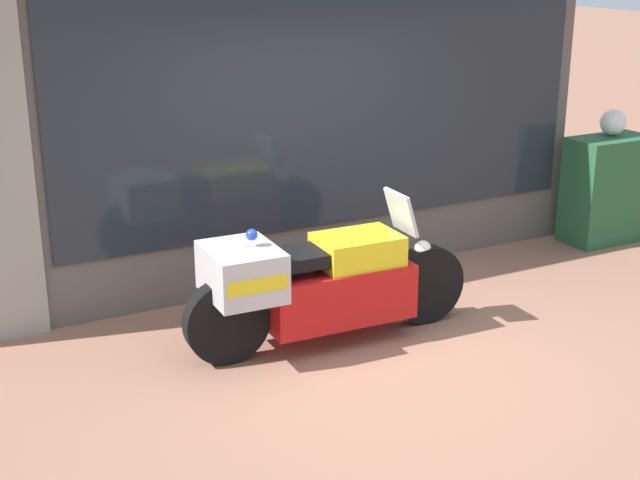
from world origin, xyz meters
name	(u,v)px	position (x,y,z in m)	size (l,w,h in m)	color
ground_plane	(394,358)	(0.00, 0.00, 0.00)	(60.00, 60.00, 0.00)	#8E604C
shop_building	(235,110)	(-0.45, 2.00, 1.66)	(6.48, 0.55, 3.31)	#56514C
window_display	(320,226)	(0.42, 2.03, 0.45)	(5.05, 0.30, 1.85)	slate
paramedic_motorcycle	(316,282)	(-0.41, 0.53, 0.53)	(2.45, 0.67, 1.18)	black
utility_cabinet	(607,189)	(3.56, 1.42, 0.56)	(0.90, 0.49, 1.13)	#235633
white_helmet	(613,122)	(3.63, 1.50, 1.27)	(0.27, 0.27, 0.27)	white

